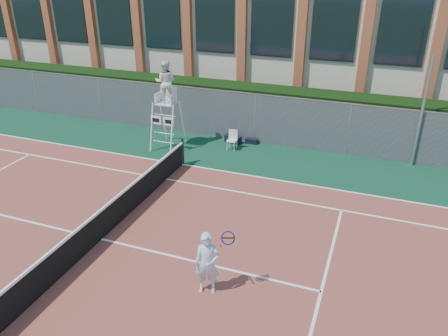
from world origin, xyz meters
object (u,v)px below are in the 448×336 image
(steel_pole, at_px, (422,113))
(plastic_chair, at_px, (232,138))
(tennis_player, at_px, (207,263))
(umpire_chair, at_px, (166,84))

(steel_pole, distance_m, plastic_chair, 7.49)
(tennis_player, bearing_deg, steel_pole, 63.51)
(steel_pole, xyz_separation_m, tennis_player, (-4.81, -9.64, -1.30))
(umpire_chair, height_order, tennis_player, umpire_chair)
(umpire_chair, bearing_deg, steel_pole, 9.42)
(steel_pole, height_order, plastic_chair, steel_pole)
(plastic_chair, bearing_deg, steel_pole, 7.56)
(steel_pole, bearing_deg, tennis_player, -116.49)
(steel_pole, xyz_separation_m, plastic_chair, (-7.24, -0.96, -1.67))
(plastic_chair, height_order, tennis_player, tennis_player)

